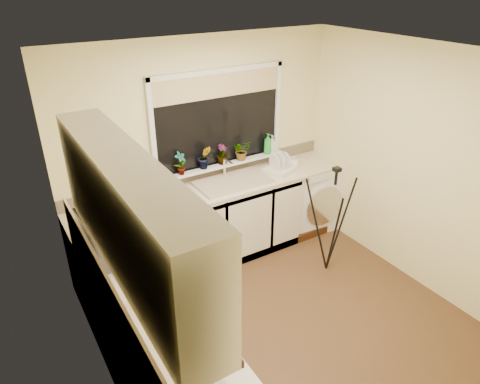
% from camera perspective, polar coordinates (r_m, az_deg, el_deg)
% --- Properties ---
extents(floor, '(3.20, 3.20, 0.00)m').
position_cam_1_polar(floor, '(4.41, 5.11, -15.95)').
color(floor, brown).
rests_on(floor, ground).
extents(ceiling, '(3.20, 3.20, 0.00)m').
position_cam_1_polar(ceiling, '(3.28, 6.93, 17.20)').
color(ceiling, white).
rests_on(ceiling, ground).
extents(wall_back, '(3.20, 0.00, 3.20)m').
position_cam_1_polar(wall_back, '(4.84, -4.87, 5.45)').
color(wall_back, beige).
rests_on(wall_back, ground).
extents(wall_front, '(3.20, 0.00, 3.20)m').
position_cam_1_polar(wall_front, '(2.87, 24.74, -14.16)').
color(wall_front, beige).
rests_on(wall_front, ground).
extents(wall_left, '(0.00, 3.00, 3.00)m').
position_cam_1_polar(wall_left, '(3.12, -18.63, -9.29)').
color(wall_left, beige).
rests_on(wall_left, ground).
extents(wall_right, '(0.00, 3.00, 3.00)m').
position_cam_1_polar(wall_right, '(4.75, 21.51, 3.15)').
color(wall_right, beige).
rests_on(wall_right, ground).
extents(base_cabinet_back, '(2.55, 0.60, 0.86)m').
position_cam_1_polar(base_cabinet_back, '(4.83, -6.30, -5.24)').
color(base_cabinet_back, silver).
rests_on(base_cabinet_back, floor).
extents(base_cabinet_left, '(0.54, 2.40, 0.86)m').
position_cam_1_polar(base_cabinet_left, '(3.48, -10.14, -21.17)').
color(base_cabinet_left, silver).
rests_on(base_cabinet_left, floor).
extents(worktop_back, '(3.20, 0.60, 0.04)m').
position_cam_1_polar(worktop_back, '(4.74, -3.05, 0.44)').
color(worktop_back, beige).
rests_on(worktop_back, base_cabinet_back).
extents(worktop_left, '(0.60, 2.40, 0.04)m').
position_cam_1_polar(worktop_left, '(3.16, -10.82, -15.71)').
color(worktop_left, beige).
rests_on(worktop_left, base_cabinet_left).
extents(upper_cabinet, '(0.28, 1.90, 0.70)m').
position_cam_1_polar(upper_cabinet, '(2.47, -14.35, -2.98)').
color(upper_cabinet, silver).
rests_on(upper_cabinet, wall_left).
extents(splashback_left, '(0.02, 2.40, 0.45)m').
position_cam_1_polar(splashback_left, '(2.95, -16.57, -13.87)').
color(splashback_left, beige).
rests_on(splashback_left, wall_left).
extents(splashback_back, '(3.20, 0.02, 0.14)m').
position_cam_1_polar(splashback_back, '(4.93, -4.70, 2.65)').
color(splashback_back, beige).
rests_on(splashback_back, wall_back).
extents(window_glass, '(1.50, 0.02, 1.00)m').
position_cam_1_polar(window_glass, '(4.81, -2.80, 9.47)').
color(window_glass, black).
rests_on(window_glass, wall_back).
extents(window_blind, '(1.50, 0.02, 0.25)m').
position_cam_1_polar(window_blind, '(4.69, -2.75, 13.77)').
color(window_blind, tan).
rests_on(window_blind, wall_back).
extents(windowsill, '(1.60, 0.14, 0.03)m').
position_cam_1_polar(windowsill, '(4.94, -2.35, 3.61)').
color(windowsill, white).
rests_on(windowsill, wall_back).
extents(sink, '(0.82, 0.46, 0.03)m').
position_cam_1_polar(sink, '(4.81, -0.98, 1.36)').
color(sink, tan).
rests_on(sink, worktop_back).
extents(faucet, '(0.03, 0.03, 0.24)m').
position_cam_1_polar(faucet, '(4.91, -2.06, 3.26)').
color(faucet, silver).
rests_on(faucet, worktop_back).
extents(washing_machine, '(0.69, 0.67, 0.89)m').
position_cam_1_polar(washing_machine, '(5.63, 8.83, -0.28)').
color(washing_machine, white).
rests_on(washing_machine, floor).
extents(laptop, '(0.45, 0.43, 0.27)m').
position_cam_1_polar(laptop, '(4.42, -10.07, -0.74)').
color(laptop, gray).
rests_on(laptop, worktop_back).
extents(kettle, '(0.15, 0.15, 0.19)m').
position_cam_1_polar(kettle, '(3.54, -13.02, -8.23)').
color(kettle, white).
rests_on(kettle, worktop_left).
extents(dish_rack, '(0.46, 0.41, 0.06)m').
position_cam_1_polar(dish_rack, '(5.11, 5.36, 3.02)').
color(dish_rack, silver).
rests_on(dish_rack, worktop_back).
extents(tripod, '(0.63, 0.63, 1.24)m').
position_cam_1_polar(tripod, '(4.74, 11.88, -3.73)').
color(tripod, black).
rests_on(tripod, floor).
extents(steel_jar, '(0.07, 0.07, 0.10)m').
position_cam_1_polar(steel_jar, '(3.23, -12.70, -13.21)').
color(steel_jar, silver).
rests_on(steel_jar, worktop_left).
extents(microwave, '(0.45, 0.63, 0.33)m').
position_cam_1_polar(microwave, '(3.75, -16.50, -5.25)').
color(microwave, white).
rests_on(microwave, worktop_left).
extents(plant_a, '(0.16, 0.14, 0.26)m').
position_cam_1_polar(plant_a, '(4.65, -7.78, 3.75)').
color(plant_a, '#999999').
rests_on(plant_a, windowsill).
extents(plant_b, '(0.17, 0.15, 0.26)m').
position_cam_1_polar(plant_b, '(4.77, -4.66, 4.57)').
color(plant_b, '#999999').
rests_on(plant_b, windowsill).
extents(plant_c, '(0.17, 0.17, 0.23)m').
position_cam_1_polar(plant_c, '(4.89, -2.34, 4.99)').
color(plant_c, '#999999').
rests_on(plant_c, windowsill).
extents(plant_d, '(0.21, 0.18, 0.22)m').
position_cam_1_polar(plant_d, '(5.00, 0.21, 5.48)').
color(plant_d, '#999999').
rests_on(plant_d, windowsill).
extents(soap_bottle_green, '(0.11, 0.11, 0.25)m').
position_cam_1_polar(soap_bottle_green, '(5.18, 3.66, 6.35)').
color(soap_bottle_green, green).
rests_on(soap_bottle_green, windowsill).
extents(soap_bottle_clear, '(0.12, 0.12, 0.21)m').
position_cam_1_polar(soap_bottle_clear, '(5.23, 4.22, 6.32)').
color(soap_bottle_clear, '#999999').
rests_on(soap_bottle_clear, windowsill).
extents(cup_back, '(0.15, 0.15, 0.11)m').
position_cam_1_polar(cup_back, '(5.23, 6.93, 3.83)').
color(cup_back, white).
rests_on(cup_back, worktop_back).
extents(cup_left, '(0.13, 0.13, 0.10)m').
position_cam_1_polar(cup_left, '(2.97, -9.15, -17.11)').
color(cup_left, beige).
rests_on(cup_left, worktop_left).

